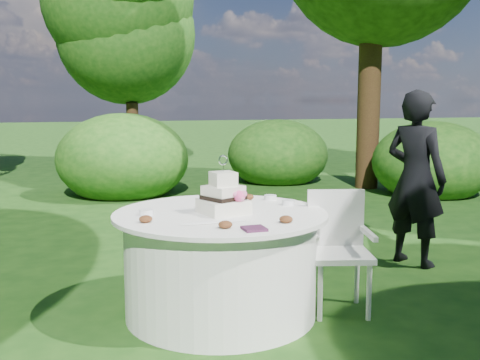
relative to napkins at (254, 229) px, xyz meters
name	(u,v)px	position (x,y,z in m)	size (l,w,h in m)	color
ground	(221,313)	(-0.04, 0.61, -0.78)	(80.00, 80.00, 0.00)	#173E11
napkins	(254,229)	(0.00, 0.00, 0.00)	(0.14, 0.14, 0.02)	#451D3A
feather_plume	(214,222)	(-0.19, 0.27, 0.00)	(0.48, 0.07, 0.01)	white
guest	(415,178)	(2.09, 1.28, 0.06)	(0.61, 0.40, 1.68)	black
table	(221,263)	(-0.04, 0.61, -0.39)	(1.56, 1.56, 0.77)	white
cake	(224,198)	(-0.03, 0.57, 0.10)	(0.36, 0.36, 0.42)	white
chair	(338,242)	(0.83, 0.45, -0.26)	(0.54, 0.54, 0.90)	silver
votives	(238,204)	(0.15, 0.79, 0.01)	(1.21, 0.40, 0.04)	white
petal_cups	(228,214)	(-0.05, 0.42, 0.02)	(1.02, 1.02, 0.05)	#562D16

